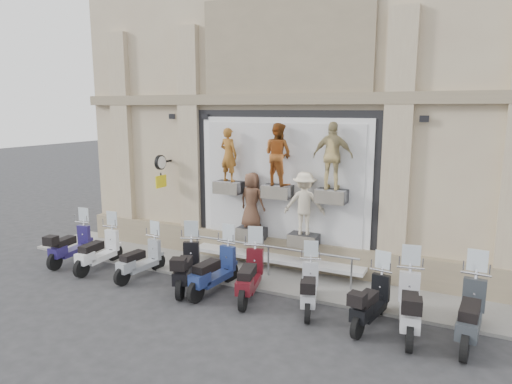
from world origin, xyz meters
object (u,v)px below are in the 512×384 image
scooter_f (250,266)px  scooter_j (472,302)px  scooter_h (371,292)px  scooter_d (186,258)px  scooter_e (214,261)px  scooter_g (309,279)px  guard_rail (268,262)px  scooter_a (71,237)px  scooter_c (140,252)px  clock_sign_bracket (161,167)px  scooter_i (410,294)px  scooter_b (98,243)px

scooter_f → scooter_j: (4.89, -0.04, 0.05)m
scooter_h → scooter_j: (1.92, 0.13, 0.11)m
scooter_d → scooter_e: (0.78, 0.08, -0.00)m
scooter_f → scooter_g: 1.53m
guard_rail → scooter_h: 3.52m
scooter_a → scooter_c: bearing=-8.6°
clock_sign_bracket → scooter_g: clock_sign_bracket is taller
scooter_d → scooter_e: size_ratio=1.00×
scooter_c → scooter_i: (7.07, -0.05, 0.11)m
scooter_e → scooter_j: 5.86m
scooter_d → scooter_i: size_ratio=0.96×
scooter_c → scooter_i: scooter_i is taller
scooter_f → scooter_i: size_ratio=0.97×
scooter_i → scooter_j: bearing=-3.7°
scooter_f → scooter_i: (3.75, -0.14, 0.03)m
scooter_b → scooter_f: size_ratio=0.96×
scooter_i → clock_sign_bracket: bearing=156.4°
scooter_b → clock_sign_bracket: bearing=64.5°
scooter_j → scooter_a: bearing=-176.2°
scooter_c → scooter_j: (8.21, 0.06, 0.13)m
scooter_b → scooter_e: (3.87, 0.01, 0.03)m
scooter_a → scooter_f: (6.03, 0.02, 0.04)m
scooter_g → scooter_a: bearing=163.3°
guard_rail → scooter_f: 1.48m
scooter_d → scooter_c: bearing=155.8°
scooter_c → scooter_j: 8.21m
clock_sign_bracket → scooter_f: (4.06, -1.90, -1.98)m
scooter_d → scooter_h: (4.72, -0.00, -0.06)m
clock_sign_bracket → scooter_i: (7.81, -2.04, -1.95)m
scooter_f → scooter_g: (1.53, 0.01, -0.08)m
guard_rail → scooter_a: scooter_a is taller
scooter_a → scooter_i: (9.78, -0.12, 0.07)m
scooter_f → clock_sign_bracket: bearing=140.4°
scooter_f → scooter_j: scooter_j is taller
guard_rail → scooter_a: 6.05m
scooter_e → clock_sign_bracket: bearing=152.7°
clock_sign_bracket → scooter_j: clock_sign_bracket is taller
scooter_d → scooter_g: 3.28m
scooter_j → scooter_d: bearing=-175.0°
scooter_g → scooter_c: bearing=164.3°
scooter_b → scooter_i: 8.60m
scooter_a → scooter_h: bearing=-7.8°
scooter_h → clock_sign_bracket: bearing=173.1°
scooter_c → guard_rail: bearing=31.7°
guard_rail → scooter_a: bearing=-166.1°
scooter_e → scooter_h: bearing=4.3°
scooter_a → scooter_f: scooter_f is taller
clock_sign_bracket → scooter_c: 2.96m
scooter_g → scooter_h: size_ratio=0.98×
scooter_e → scooter_g: 2.50m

